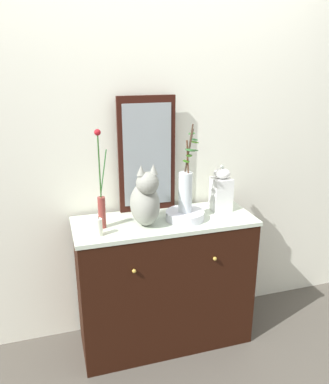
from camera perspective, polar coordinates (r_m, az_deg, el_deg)
The scene contains 10 objects.
ground_plane at distance 2.86m, azimuth -0.00°, elevation -20.71°, with size 6.00×6.00×0.00m, color #4F4A42.
wall_back at distance 2.54m, azimuth -1.94°, elevation 7.04°, with size 4.40×0.08×2.60m, color white.
sideboard at distance 2.60m, azimuth 0.00°, elevation -13.12°, with size 1.13×0.46×0.89m.
mirror_leaning at distance 2.45m, azimuth -2.61°, elevation 5.47°, with size 0.37×0.03×0.74m.
cat_sitting at distance 2.26m, azimuth -2.87°, elevation -1.22°, with size 0.18×0.43×0.39m.
vase_slim_green at distance 2.25m, azimuth -9.32°, elevation -1.42°, with size 0.07×0.04×0.58m.
bowl_porcelain at distance 2.39m, azimuth 3.03°, elevation -3.48°, with size 0.24×0.24×0.05m, color white.
vase_glass_clear at distance 2.33m, azimuth 3.16°, elevation 0.57°, with size 0.14×0.16×0.54m.
jar_lidded_porcelain at distance 2.53m, azimuth 8.38°, elevation 0.29°, with size 0.12×0.12×0.31m.
candle_pillar at distance 2.19m, azimuth -9.70°, elevation -5.15°, with size 0.04×0.04×0.11m.
Camera 1 is at (-0.64, -2.11, 1.81)m, focal length 36.05 mm.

